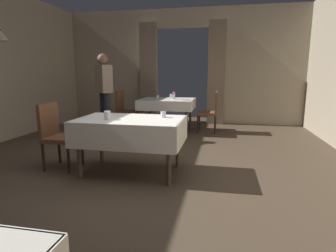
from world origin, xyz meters
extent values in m
plane|color=#4C3D2D|center=(0.00, 0.00, 0.00)|extent=(10.08, 10.08, 0.00)
cone|color=beige|center=(-2.90, 1.20, 2.01)|extent=(0.26, 0.26, 0.18)
cube|color=tan|center=(-1.95, 4.20, 1.50)|extent=(2.50, 0.12, 3.00)
cube|color=tan|center=(1.95, 4.20, 1.50)|extent=(2.50, 0.12, 3.00)
cube|color=tan|center=(0.00, 4.20, 2.75)|extent=(1.40, 0.12, 0.50)
cube|color=#7F6B56|center=(-0.92, 4.06, 1.33)|extent=(0.44, 0.14, 2.66)
cube|color=#7F6B56|center=(0.92, 4.06, 1.33)|extent=(0.44, 0.14, 2.66)
cylinder|color=#4C3D2D|center=(-0.67, -0.22, 0.35)|extent=(0.06, 0.06, 0.71)
cylinder|color=#4C3D2D|center=(0.51, -0.22, 0.35)|extent=(0.06, 0.06, 0.71)
cylinder|color=#4C3D2D|center=(-0.67, 0.44, 0.35)|extent=(0.06, 0.06, 0.71)
cylinder|color=#4C3D2D|center=(0.51, 0.44, 0.35)|extent=(0.06, 0.06, 0.71)
cube|color=#4C3D2D|center=(-0.08, 0.11, 0.72)|extent=(1.34, 0.82, 0.03)
cube|color=silver|center=(-0.08, 0.11, 0.74)|extent=(1.40, 0.88, 0.01)
cube|color=silver|center=(-0.08, -0.33, 0.59)|extent=(1.40, 0.02, 0.33)
cube|color=silver|center=(-0.08, 0.55, 0.59)|extent=(1.40, 0.02, 0.33)
cube|color=silver|center=(-0.78, 0.11, 0.59)|extent=(0.02, 0.88, 0.33)
cube|color=silver|center=(0.62, 0.11, 0.59)|extent=(0.02, 0.88, 0.33)
cylinder|color=#4C3D2D|center=(-0.65, 2.52, 0.35)|extent=(0.06, 0.06, 0.71)
cylinder|color=#4C3D2D|center=(0.35, 2.52, 0.35)|extent=(0.06, 0.06, 0.71)
cylinder|color=#4C3D2D|center=(-0.65, 3.27, 0.35)|extent=(0.06, 0.06, 0.71)
cylinder|color=#4C3D2D|center=(0.35, 3.27, 0.35)|extent=(0.06, 0.06, 0.71)
cube|color=#4C3D2D|center=(-0.15, 2.89, 0.72)|extent=(1.16, 0.91, 0.03)
cube|color=silver|center=(-0.15, 2.89, 0.74)|extent=(1.22, 0.97, 0.01)
cube|color=silver|center=(-0.15, 2.41, 0.64)|extent=(1.22, 0.02, 0.22)
cube|color=silver|center=(-0.15, 3.38, 0.64)|extent=(1.22, 0.02, 0.22)
cube|color=silver|center=(-0.76, 2.89, 0.64)|extent=(0.02, 0.97, 0.22)
cube|color=silver|center=(0.46, 2.89, 0.64)|extent=(0.02, 0.97, 0.22)
cylinder|color=black|center=(-0.90, 0.27, 0.21)|extent=(0.04, 0.04, 0.42)
cylinder|color=black|center=(-0.90, -0.11, 0.21)|extent=(0.04, 0.04, 0.42)
cylinder|color=black|center=(-1.28, 0.27, 0.21)|extent=(0.04, 0.04, 0.42)
cylinder|color=black|center=(-1.28, -0.11, 0.21)|extent=(0.04, 0.04, 0.42)
cube|color=brown|center=(-1.09, 0.08, 0.43)|extent=(0.44, 0.44, 0.06)
cube|color=brown|center=(-1.29, 0.08, 0.69)|extent=(0.05, 0.42, 0.48)
cylinder|color=black|center=(0.58, 2.78, 0.21)|extent=(0.04, 0.04, 0.42)
cylinder|color=black|center=(0.58, 3.16, 0.21)|extent=(0.04, 0.04, 0.42)
cylinder|color=black|center=(0.96, 2.78, 0.21)|extent=(0.04, 0.04, 0.42)
cylinder|color=black|center=(0.96, 3.16, 0.21)|extent=(0.04, 0.04, 0.42)
cube|color=brown|center=(0.77, 2.97, 0.43)|extent=(0.44, 0.44, 0.06)
cube|color=brown|center=(0.97, 2.97, 0.69)|extent=(0.05, 0.42, 0.48)
cylinder|color=black|center=(-0.88, 2.99, 0.21)|extent=(0.04, 0.04, 0.42)
cylinder|color=black|center=(-0.88, 2.61, 0.21)|extent=(0.04, 0.04, 0.42)
cylinder|color=black|center=(-1.26, 2.99, 0.21)|extent=(0.04, 0.04, 0.42)
cylinder|color=black|center=(-1.26, 2.61, 0.21)|extent=(0.04, 0.04, 0.42)
cube|color=brown|center=(-1.07, 2.80, 0.43)|extent=(0.44, 0.44, 0.06)
cube|color=brown|center=(-1.27, 2.80, 0.69)|extent=(0.05, 0.42, 0.48)
cylinder|color=silver|center=(0.33, 0.29, 0.79)|extent=(0.07, 0.07, 0.08)
cylinder|color=silver|center=(-0.34, -0.04, 0.81)|extent=(0.08, 0.08, 0.11)
cylinder|color=silver|center=(0.01, 2.90, 0.81)|extent=(0.06, 0.06, 0.11)
sphere|color=#D84C8C|center=(0.01, 2.90, 0.89)|extent=(0.07, 0.07, 0.07)
cylinder|color=silver|center=(-0.39, 2.96, 0.79)|extent=(0.07, 0.07, 0.08)
cylinder|color=silver|center=(-0.12, 3.23, 0.80)|extent=(0.07, 0.07, 0.09)
cylinder|color=white|center=(0.29, 2.72, 0.76)|extent=(0.24, 0.24, 0.01)
cylinder|color=black|center=(-1.18, 1.85, 0.47)|extent=(0.12, 0.12, 0.95)
cylinder|color=black|center=(-1.32, 1.96, 0.47)|extent=(0.12, 0.12, 0.95)
cube|color=gray|center=(-1.25, 1.90, 1.23)|extent=(0.42, 0.40, 0.55)
sphere|color=brown|center=(-1.25, 1.90, 1.61)|extent=(0.22, 0.22, 0.22)
camera|label=1|loc=(1.13, -3.33, 1.35)|focal=29.40mm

